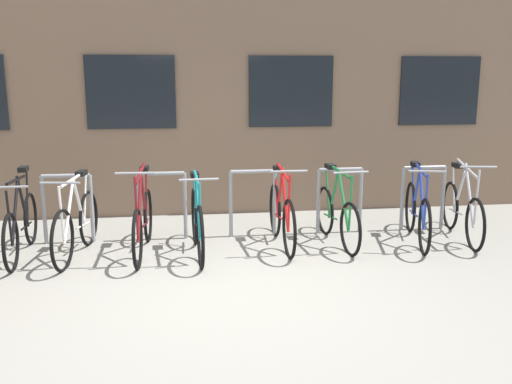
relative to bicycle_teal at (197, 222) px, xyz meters
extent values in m
plane|color=gray|center=(0.32, -1.23, -0.39)|extent=(42.00, 42.00, 0.00)
cube|color=#7A604C|center=(0.32, 5.05, 3.00)|extent=(28.00, 6.16, 6.78)
cube|color=black|center=(-0.88, 1.95, 1.50)|extent=(1.30, 0.04, 1.07)
cube|color=black|center=(1.52, 1.95, 1.50)|extent=(1.30, 0.04, 1.07)
cube|color=black|center=(3.92, 1.95, 1.50)|extent=(1.30, 0.04, 1.07)
cylinder|color=gray|center=(-1.93, 0.67, 0.05)|extent=(0.05, 0.05, 0.88)
cylinder|color=gray|center=(-1.34, 0.67, 0.05)|extent=(0.05, 0.05, 0.88)
cylinder|color=gray|center=(-1.63, 0.67, 0.49)|extent=(0.60, 0.05, 0.05)
cylinder|color=gray|center=(-0.73, 0.67, 0.05)|extent=(0.05, 0.05, 0.88)
cylinder|color=gray|center=(-0.14, 0.67, 0.05)|extent=(0.05, 0.05, 0.88)
cylinder|color=gray|center=(-0.43, 0.67, 0.49)|extent=(0.60, 0.05, 0.05)
cylinder|color=gray|center=(0.47, 0.67, 0.05)|extent=(0.05, 0.05, 0.88)
cylinder|color=gray|center=(1.06, 0.67, 0.05)|extent=(0.05, 0.05, 0.88)
cylinder|color=gray|center=(0.77, 0.67, 0.49)|extent=(0.60, 0.05, 0.05)
cylinder|color=gray|center=(1.67, 0.67, 0.05)|extent=(0.05, 0.05, 0.88)
cylinder|color=gray|center=(2.26, 0.67, 0.05)|extent=(0.05, 0.05, 0.88)
cylinder|color=gray|center=(1.97, 0.67, 0.49)|extent=(0.60, 0.05, 0.05)
cylinder|color=gray|center=(2.87, 0.67, 0.05)|extent=(0.05, 0.05, 0.88)
cylinder|color=gray|center=(3.46, 0.67, 0.05)|extent=(0.05, 0.05, 0.88)
cylinder|color=gray|center=(3.17, 0.67, 0.49)|extent=(0.60, 0.05, 0.05)
torus|color=black|center=(-0.02, 0.48, -0.05)|extent=(0.07, 0.74, 0.73)
torus|color=black|center=(0.02, -0.48, -0.05)|extent=(0.07, 0.74, 0.73)
cylinder|color=teal|center=(0.01, -0.22, 0.24)|extent=(0.05, 0.46, 0.69)
cylinder|color=teal|center=(-0.01, 0.15, 0.20)|extent=(0.05, 0.34, 0.62)
cylinder|color=teal|center=(0.00, -0.07, 0.54)|extent=(0.06, 0.74, 0.11)
cylinder|color=teal|center=(-0.01, 0.24, -0.07)|extent=(0.04, 0.49, 0.08)
cylinder|color=teal|center=(-0.02, 0.39, 0.23)|extent=(0.03, 0.20, 0.56)
cylinder|color=teal|center=(0.02, -0.46, 0.27)|extent=(0.03, 0.08, 0.62)
cube|color=black|center=(-0.01, 0.30, 0.53)|extent=(0.11, 0.20, 0.06)
cylinder|color=gray|center=(0.02, -0.43, 0.61)|extent=(0.44, 0.04, 0.03)
torus|color=black|center=(2.99, 0.65, -0.06)|extent=(0.21, 0.69, 0.70)
torus|color=black|center=(2.73, -0.37, -0.06)|extent=(0.21, 0.69, 0.70)
cylinder|color=#233893|center=(2.80, -0.09, 0.24)|extent=(0.16, 0.50, 0.72)
cylinder|color=#233893|center=(2.90, 0.31, 0.22)|extent=(0.13, 0.38, 0.67)
cylinder|color=#233893|center=(2.84, 0.08, 0.57)|extent=(0.23, 0.81, 0.08)
cylinder|color=#233893|center=(2.92, 0.40, -0.09)|extent=(0.15, 0.52, 0.07)
cylinder|color=#233893|center=(2.96, 0.57, 0.24)|extent=(0.07, 0.20, 0.61)
cylinder|color=#233893|center=(2.74, -0.35, 0.26)|extent=(0.05, 0.08, 0.65)
cube|color=black|center=(2.94, 0.48, 0.57)|extent=(0.14, 0.22, 0.06)
cylinder|color=gray|center=(2.75, -0.32, 0.62)|extent=(0.43, 0.13, 0.03)
torus|color=black|center=(-2.12, 0.75, -0.07)|extent=(0.07, 0.68, 0.68)
torus|color=black|center=(-2.07, -0.33, -0.07)|extent=(0.07, 0.68, 0.68)
cylinder|color=black|center=(-2.08, -0.04, 0.20)|extent=(0.06, 0.52, 0.66)
cylinder|color=black|center=(-2.11, 0.39, 0.23)|extent=(0.06, 0.40, 0.71)
cylinder|color=black|center=(-2.09, 0.14, 0.55)|extent=(0.08, 0.86, 0.10)
cylinder|color=black|center=(-2.11, 0.48, -0.10)|extent=(0.05, 0.55, 0.07)
cylinder|color=black|center=(-2.12, 0.66, 0.25)|extent=(0.03, 0.20, 0.66)
cylinder|color=black|center=(-2.07, -0.31, 0.22)|extent=(0.03, 0.08, 0.59)
cube|color=black|center=(-2.11, 0.57, 0.61)|extent=(0.11, 0.20, 0.06)
cylinder|color=gray|center=(-2.07, -0.28, 0.55)|extent=(0.44, 0.05, 0.03)
torus|color=black|center=(1.76, 0.68, -0.08)|extent=(0.09, 0.67, 0.67)
torus|color=black|center=(1.83, -0.29, -0.08)|extent=(0.09, 0.67, 0.67)
cylinder|color=#1E7238|center=(1.81, -0.02, 0.23)|extent=(0.07, 0.47, 0.73)
cylinder|color=#1E7238|center=(1.79, 0.34, 0.21)|extent=(0.06, 0.34, 0.68)
cylinder|color=#1E7238|center=(1.80, 0.13, 0.56)|extent=(0.09, 0.74, 0.08)
cylinder|color=#1E7238|center=(1.78, 0.43, -0.10)|extent=(0.06, 0.49, 0.07)
cylinder|color=#1E7238|center=(1.77, 0.59, 0.23)|extent=(0.04, 0.20, 0.62)
cylinder|color=#1E7238|center=(1.83, -0.26, 0.25)|extent=(0.03, 0.08, 0.66)
cube|color=black|center=(1.78, 0.50, 0.57)|extent=(0.11, 0.21, 0.06)
cylinder|color=gray|center=(1.83, -0.24, 0.61)|extent=(0.44, 0.06, 0.03)
torus|color=black|center=(-0.62, 0.66, -0.06)|extent=(0.08, 0.70, 0.70)
torus|color=black|center=(-0.69, -0.42, -0.06)|extent=(0.08, 0.70, 0.70)
cylinder|color=maroon|center=(-0.67, -0.13, 0.27)|extent=(0.07, 0.52, 0.78)
cylinder|color=maroon|center=(-0.64, 0.30, 0.23)|extent=(0.06, 0.40, 0.69)
cylinder|color=maroon|center=(-0.66, 0.05, 0.61)|extent=(0.08, 0.86, 0.13)
cylinder|color=maroon|center=(-0.64, 0.39, -0.09)|extent=(0.05, 0.55, 0.07)
cylinder|color=maroon|center=(-0.63, 0.57, 0.25)|extent=(0.04, 0.20, 0.63)
cylinder|color=maroon|center=(-0.68, -0.40, 0.30)|extent=(0.03, 0.08, 0.72)
cube|color=black|center=(-0.63, 0.48, 0.59)|extent=(0.11, 0.21, 0.06)
cylinder|color=gray|center=(-0.68, -0.37, 0.68)|extent=(0.44, 0.05, 0.03)
torus|color=black|center=(3.60, 0.71, -0.07)|extent=(0.16, 0.68, 0.68)
torus|color=black|center=(3.41, -0.33, -0.07)|extent=(0.16, 0.68, 0.68)
cylinder|color=#B7B7BC|center=(3.46, -0.04, 0.25)|extent=(0.12, 0.50, 0.76)
cylinder|color=#B7B7BC|center=(3.54, 0.36, 0.19)|extent=(0.10, 0.38, 0.64)
cylinder|color=#B7B7BC|center=(3.49, 0.13, 0.56)|extent=(0.18, 0.82, 0.15)
cylinder|color=#B7B7BC|center=(3.55, 0.45, -0.09)|extent=(0.12, 0.52, 0.07)
cylinder|color=#B7B7BC|center=(3.58, 0.62, 0.22)|extent=(0.06, 0.20, 0.58)
cylinder|color=#B7B7BC|center=(3.42, -0.30, 0.27)|extent=(0.04, 0.08, 0.69)
cube|color=black|center=(3.57, 0.53, 0.54)|extent=(0.13, 0.21, 0.06)
cylinder|color=gray|center=(3.42, -0.28, 0.65)|extent=(0.44, 0.10, 0.03)
torus|color=black|center=(1.08, 0.70, -0.05)|extent=(0.04, 0.73, 0.73)
torus|color=black|center=(1.08, -0.28, -0.05)|extent=(0.04, 0.73, 0.73)
cylinder|color=red|center=(1.08, -0.01, 0.25)|extent=(0.04, 0.47, 0.73)
cylinder|color=red|center=(1.08, 0.36, 0.21)|extent=(0.04, 0.34, 0.64)
cylinder|color=red|center=(1.08, 0.15, 0.57)|extent=(0.04, 0.75, 0.13)
cylinder|color=red|center=(1.08, 0.45, -0.07)|extent=(0.03, 0.49, 0.08)
cylinder|color=red|center=(1.08, 0.61, 0.24)|extent=(0.02, 0.20, 0.58)
cylinder|color=red|center=(1.08, -0.25, 0.28)|extent=(0.03, 0.08, 0.66)
cube|color=black|center=(1.08, 0.52, 0.55)|extent=(0.10, 0.20, 0.06)
cylinder|color=gray|center=(1.08, -0.23, 0.64)|extent=(0.44, 0.03, 0.03)
torus|color=black|center=(-1.37, 0.59, -0.06)|extent=(0.14, 0.71, 0.71)
torus|color=black|center=(-1.51, -0.38, -0.06)|extent=(0.14, 0.71, 0.71)
cylinder|color=silver|center=(-1.47, -0.11, 0.23)|extent=(0.10, 0.47, 0.68)
cylinder|color=silver|center=(-1.42, 0.26, 0.21)|extent=(0.08, 0.34, 0.66)
cylinder|color=silver|center=(-1.45, 0.04, 0.55)|extent=(0.14, 0.75, 0.06)
cylinder|color=silver|center=(-1.40, 0.35, -0.08)|extent=(0.09, 0.49, 0.07)
cylinder|color=silver|center=(-1.38, 0.50, 0.24)|extent=(0.05, 0.20, 0.60)
cylinder|color=silver|center=(-1.50, -0.36, 0.25)|extent=(0.04, 0.08, 0.62)
cube|color=black|center=(-1.39, 0.41, 0.57)|extent=(0.13, 0.21, 0.06)
cylinder|color=gray|center=(-1.50, -0.33, 0.59)|extent=(0.44, 0.09, 0.03)
camera|label=1|loc=(-0.18, -6.61, 1.75)|focal=39.42mm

